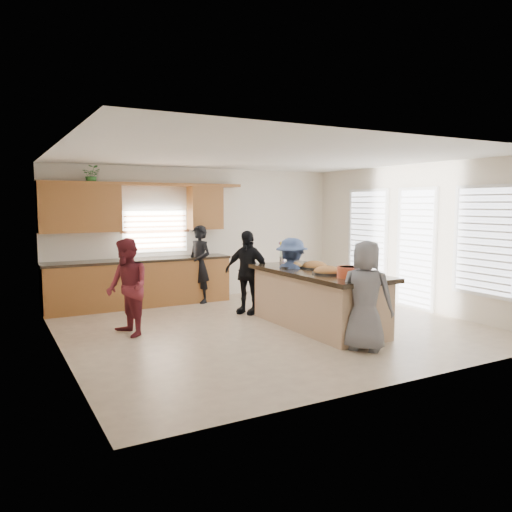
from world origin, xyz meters
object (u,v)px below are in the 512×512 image
woman_right_back (292,280)px  woman_right_front (366,296)px  woman_left_front (247,272)px  island (318,300)px  woman_left_back (199,264)px  woman_left_mid (127,287)px  salad_bowl (349,272)px

woman_right_back → woman_right_front: 1.91m
woman_right_back → woman_left_front: bearing=-2.3°
island → woman_left_back: woman_left_back is taller
island → woman_left_mid: size_ratio=1.78×
salad_bowl → woman_left_back: woman_left_back is taller
salad_bowl → woman_right_back: (-0.11, 1.40, -0.31)m
woman_left_back → salad_bowl: bearing=-8.5°
island → woman_right_back: woman_right_back is taller
salad_bowl → woman_left_front: size_ratio=0.24×
island → woman_left_back: bearing=107.3°
island → salad_bowl: salad_bowl is taller
woman_right_back → woman_right_front: woman_right_front is taller
salad_bowl → woman_left_back: (-0.86, 3.76, -0.24)m
woman_left_back → woman_left_mid: size_ratio=1.06×
salad_bowl → woman_left_mid: bearing=146.9°
woman_left_back → woman_left_mid: 2.75m
salad_bowl → woman_left_front: 2.45m
woman_left_front → woman_right_back: 1.05m
woman_left_back → island: bearing=-3.5°
salad_bowl → woman_right_front: bearing=-103.7°
island → woman_left_front: bearing=109.1°
woman_left_front → woman_right_front: size_ratio=1.00×
island → salad_bowl: 1.07m
woman_left_mid → woman_left_front: size_ratio=0.98×
woman_left_mid → woman_right_back: woman_left_mid is taller
woman_left_back → woman_left_front: 1.43m
island → salad_bowl: (-0.07, -0.89, 0.59)m
island → woman_right_back: bearing=109.2°
woman_left_mid → woman_left_back: bearing=123.9°
woman_left_back → woman_right_back: bearing=-3.9°
woman_left_mid → woman_left_front: (2.36, 0.54, 0.02)m
woman_left_front → woman_right_back: size_ratio=1.06×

